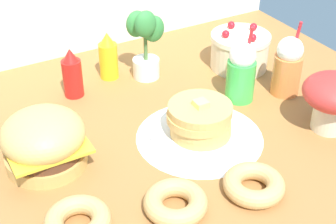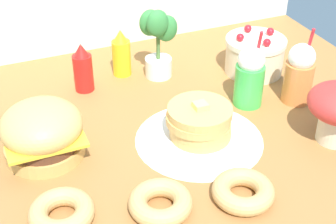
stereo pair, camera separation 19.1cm
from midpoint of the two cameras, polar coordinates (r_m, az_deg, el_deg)
The scene contains 13 objects.
ground_plane at distance 1.99m, azimuth 4.08°, elevation -2.99°, with size 2.15×1.77×0.02m, color #9E6B38.
doily_mat at distance 1.96m, azimuth 6.35°, elevation -3.23°, with size 0.50×0.50×0.00m, color white.
burger at distance 1.86m, azimuth -11.32°, elevation -2.32°, with size 0.30×0.30×0.22m.
pancake_stack at distance 1.92m, azimuth 6.45°, elevation -1.64°, with size 0.39×0.39×0.17m.
layer_cake at distance 2.43m, azimuth 12.10°, elevation 6.32°, with size 0.28×0.28×0.21m.
ketchup_bottle at distance 2.23m, azimuth -7.27°, elevation 4.82°, with size 0.09×0.09×0.23m.
mustard_bottle at distance 2.34m, azimuth -3.01°, elevation 6.55°, with size 0.09×0.09×0.23m.
cream_soda_cup at distance 2.14m, azimuth 11.84°, elevation 3.91°, with size 0.12×0.12×0.34m.
orange_float_cup at distance 2.22m, azimuth 17.15°, elevation 4.14°, with size 0.12×0.12×0.34m.
donut_pink_glaze at distance 1.63m, azimuth -8.72°, elevation -11.34°, with size 0.21×0.21×0.06m.
donut_chocolate at distance 1.64m, azimuth 2.50°, elevation -10.38°, with size 0.21×0.21×0.06m.
donut_vanilla at distance 1.71m, azimuth 11.77°, elevation -8.92°, with size 0.21×0.21×0.06m.
potted_plant at distance 2.29m, azimuth 1.29°, elevation 8.12°, with size 0.17×0.14×0.35m.
Camera 2 is at (-0.65, -1.45, 1.18)m, focal length 53.47 mm.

